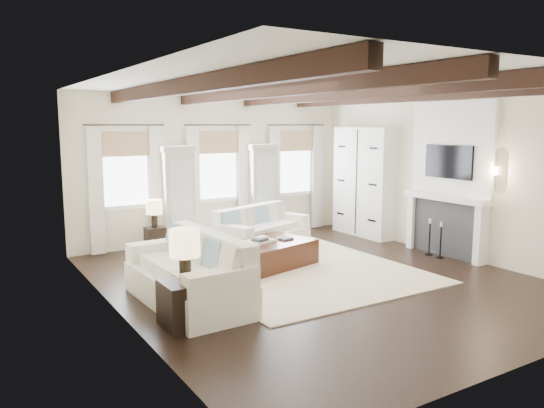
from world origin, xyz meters
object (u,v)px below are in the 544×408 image
side_table_back (155,240)px  ottoman (265,255)px  sofa_back (260,232)px  sofa_left (192,276)px  side_table_front (186,304)px

side_table_back → ottoman: bearing=-56.5°
sofa_back → side_table_back: sofa_back is taller
sofa_left → ottoman: bearing=30.8°
sofa_left → sofa_back: bearing=42.9°
sofa_back → ottoman: size_ratio=1.29×
sofa_back → sofa_left: bearing=-137.1°
sofa_back → side_table_front: 4.30m
sofa_left → ottoman: size_ratio=1.35×
ottoman → side_table_front: size_ratio=2.96×
ottoman → side_table_front: (-2.31, -1.92, 0.07)m
side_table_front → side_table_back: size_ratio=1.11×
sofa_left → side_table_back: sofa_left is taller
sofa_back → ottoman: bearing=-117.2°
side_table_front → sofa_left: bearing=62.0°
sofa_left → ottoman: (1.89, 1.12, -0.17)m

